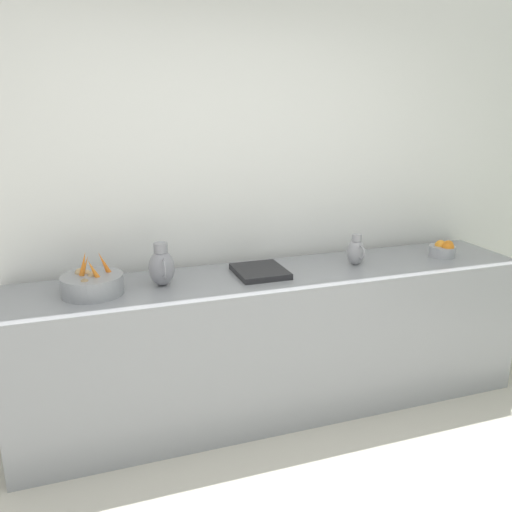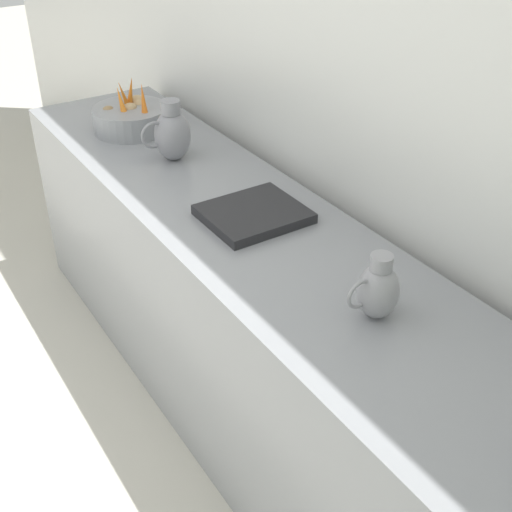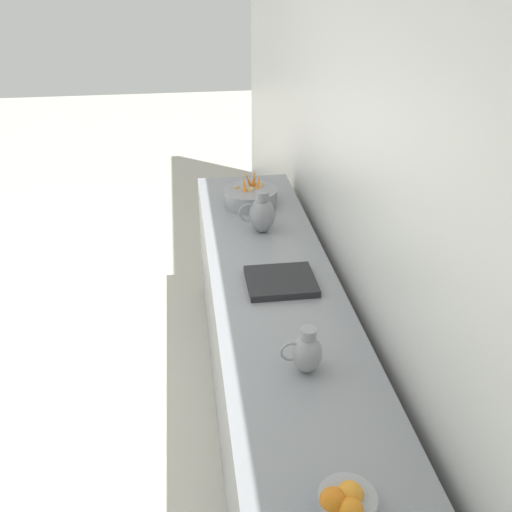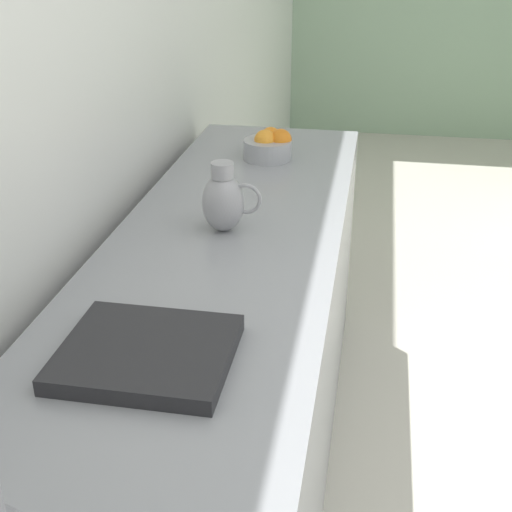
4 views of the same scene
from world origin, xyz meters
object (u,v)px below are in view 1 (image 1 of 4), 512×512
object	(u,v)px
orange_bowl	(443,249)
vegetable_colander	(92,284)
metal_pitcher_tall	(162,267)
metal_pitcher_short	(356,251)

from	to	relation	value
orange_bowl	vegetable_colander	bearing A→B (deg)	-90.27
vegetable_colander	metal_pitcher_tall	bearing A→B (deg)	92.08
vegetable_colander	metal_pitcher_tall	size ratio (longest dim) A/B	1.34
orange_bowl	metal_pitcher_short	distance (m)	0.67
metal_pitcher_short	orange_bowl	bearing A→B (deg)	88.01
vegetable_colander	metal_pitcher_tall	xyz separation A→B (m)	(-0.01, 0.39, 0.05)
orange_bowl	metal_pitcher_tall	size ratio (longest dim) A/B	0.71
orange_bowl	metal_pitcher_short	size ratio (longest dim) A/B	0.88
orange_bowl	metal_pitcher_tall	bearing A→B (deg)	-90.74
metal_pitcher_tall	metal_pitcher_short	size ratio (longest dim) A/B	1.25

